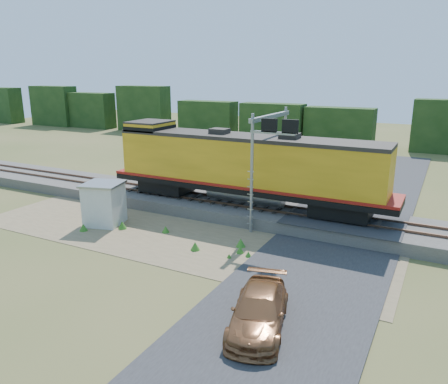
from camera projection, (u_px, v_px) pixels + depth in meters
The scene contains 11 objects.
ground at pixel (197, 244), 24.99m from camera, with size 140.00×140.00×0.00m, color #475123.
ballast at pixel (242, 209), 30.02m from camera, with size 70.00×5.00×0.80m, color slate.
rails at pixel (242, 203), 29.89m from camera, with size 70.00×1.54×0.16m.
dirt_shoulder at pixel (173, 235), 26.30m from camera, with size 26.00×8.00×0.03m, color #8C7754.
road at pixel (321, 262), 22.49m from camera, with size 7.00×66.00×0.86m.
tree_line_north at pixel (347, 124), 56.69m from camera, with size 130.00×3.00×6.50m.
weed_clumps at pixel (149, 234), 26.63m from camera, with size 15.00×6.20×0.56m, color #367521, non-canonical shape.
locomotive at pixel (242, 165), 29.22m from camera, with size 19.87×3.03×5.13m.
shed at pixel (104, 203), 27.97m from camera, with size 2.85×2.85×2.75m.
signal_gantry at pixel (272, 141), 27.09m from camera, with size 2.87×6.20×7.24m.
car at pixel (259, 311), 16.66m from camera, with size 1.99×4.90×1.42m, color brown.
Camera 1 is at (12.11, -19.97, 9.51)m, focal length 35.00 mm.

